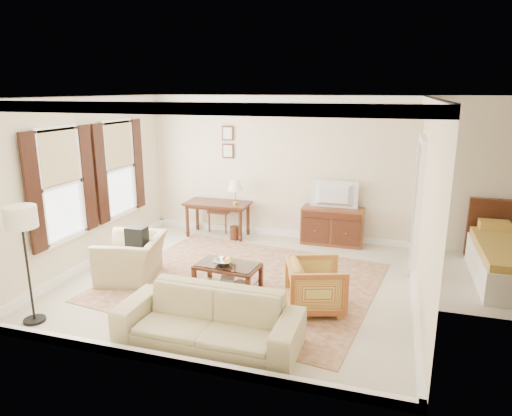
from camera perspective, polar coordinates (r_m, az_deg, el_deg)
The scene contains 20 objects.
room_shell at distance 6.91m, azimuth -2.35°, elevation 10.17°, with size 5.51×5.01×2.91m.
window_front at distance 7.78m, azimuth -23.23°, elevation 2.64°, with size 0.12×1.56×1.80m, color #CCB284, non-canonical shape.
window_rear at distance 9.04m, azimuth -16.77°, elevation 4.74°, with size 0.12×1.56×1.80m, color #CCB284, non-canonical shape.
doorway at distance 8.24m, azimuth 19.49°, elevation 0.23°, with size 0.10×1.12×2.25m, color white, non-canonical shape.
rug at distance 7.44m, azimuth -1.66°, elevation -9.16°, with size 4.06×3.48×0.01m, color brown.
writing_desk at distance 9.54m, azimuth -4.82°, elevation 0.08°, with size 1.33×0.67×0.73m.
desk_chair at distance 9.91m, azimuth -4.47°, elevation 0.09°, with size 0.45×0.45×1.05m, color brown, non-canonical shape.
desk_lamp at distance 9.32m, azimuth -2.59°, elevation 2.04°, with size 0.32×0.32×0.50m, color silver, non-canonical shape.
framed_prints at distance 9.64m, azimuth -3.54°, elevation 8.26°, with size 0.25×0.04×0.68m, color #431F13, non-canonical shape.
sideboard at distance 9.20m, azimuth 9.51°, elevation -2.24°, with size 1.20×0.46×0.74m, color brown.
tv at distance 8.98m, azimuth 9.71°, elevation 2.70°, with size 0.89×0.51×0.12m, color black.
coffee_table at distance 7.10m, azimuth -3.56°, elevation -7.73°, with size 1.01×0.65×0.41m.
fruit_bowl at distance 7.04m, azimuth -4.11°, elevation -6.61°, with size 0.42×0.42×0.10m, color silver.
book_a at distance 7.25m, azimuth -4.40°, elevation -8.52°, with size 0.28×0.04×0.38m, color brown.
book_b at distance 7.05m, azimuth -2.91°, elevation -9.22°, with size 0.28×0.03×0.38m, color brown.
striped_armchair at distance 6.46m, azimuth 7.48°, elevation -9.35°, with size 0.77×0.72×0.79m, color brown.
club_armchair at distance 7.68m, azimuth -15.31°, elevation -5.17°, with size 1.08×0.70×0.95m, color tan.
backpack at distance 7.54m, azimuth -14.67°, elevation -3.51°, with size 0.32×0.22×0.40m, color black.
sofa at distance 5.63m, azimuth -5.96°, elevation -12.65°, with size 2.23×0.65×0.87m, color tan.
floor_lamp at distance 6.48m, azimuth -27.22°, elevation -2.00°, with size 0.39×0.39×1.59m.
Camera 1 is at (2.27, -6.50, 3.01)m, focal length 32.00 mm.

